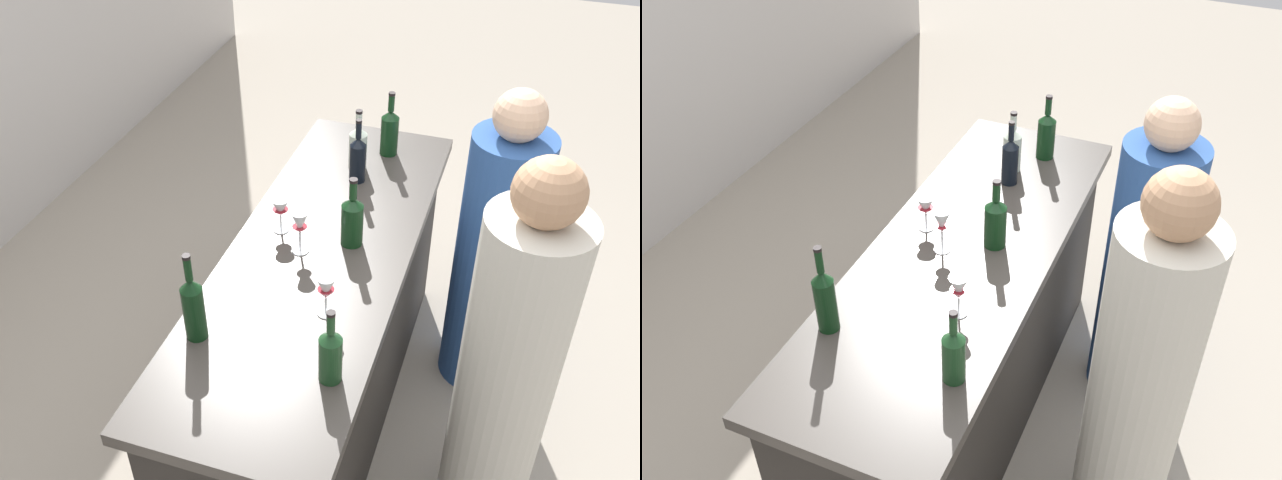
# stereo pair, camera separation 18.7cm
# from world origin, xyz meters

# --- Properties ---
(ground_plane) EXTENTS (12.00, 12.00, 0.00)m
(ground_plane) POSITION_xyz_m (0.00, 0.00, 0.00)
(ground_plane) COLOR #9E9384
(bar_counter) EXTENTS (1.97, 0.66, 0.93)m
(bar_counter) POSITION_xyz_m (0.00, 0.00, 0.47)
(bar_counter) COLOR #2A2723
(bar_counter) RESTS_ON ground
(wine_bottle_leftmost_olive_green) EXTENTS (0.07, 0.07, 0.27)m
(wine_bottle_leftmost_olive_green) POSITION_xyz_m (-0.58, -0.22, 1.04)
(wine_bottle_leftmost_olive_green) COLOR #193D1E
(wine_bottle_leftmost_olive_green) RESTS_ON bar_counter
(wine_bottle_second_left_dark_green) EXTENTS (0.07, 0.07, 0.33)m
(wine_bottle_second_left_dark_green) POSITION_xyz_m (-0.54, 0.24, 1.06)
(wine_bottle_second_left_dark_green) COLOR black
(wine_bottle_second_left_dark_green) RESTS_ON bar_counter
(wine_bottle_center_dark_green) EXTENTS (0.08, 0.08, 0.29)m
(wine_bottle_center_dark_green) POSITION_xyz_m (0.08, -0.10, 1.04)
(wine_bottle_center_dark_green) COLOR black
(wine_bottle_center_dark_green) RESTS_ON bar_counter
(wine_bottle_second_right_near_black) EXTENTS (0.07, 0.07, 0.29)m
(wine_bottle_second_right_near_black) POSITION_xyz_m (0.51, -0.00, 1.04)
(wine_bottle_second_right_near_black) COLOR black
(wine_bottle_second_right_near_black) RESTS_ON bar_counter
(wine_bottle_rightmost_clear_pale) EXTENTS (0.08, 0.08, 0.28)m
(wine_bottle_rightmost_clear_pale) POSITION_xyz_m (0.61, 0.03, 1.04)
(wine_bottle_rightmost_clear_pale) COLOR #B7C6B2
(wine_bottle_rightmost_clear_pale) RESTS_ON bar_counter
(wine_bottle_far_right_dark_green) EXTENTS (0.08, 0.08, 0.30)m
(wine_bottle_far_right_dark_green) POSITION_xyz_m (0.77, -0.07, 1.05)
(wine_bottle_far_right_dark_green) COLOR black
(wine_bottle_far_right_dark_green) RESTS_ON bar_counter
(wine_glass_near_left) EXTENTS (0.07, 0.07, 0.16)m
(wine_glass_near_left) POSITION_xyz_m (-0.32, -0.12, 1.04)
(wine_glass_near_left) COLOR white
(wine_glass_near_left) RESTS_ON bar_counter
(wine_glass_near_center) EXTENTS (0.06, 0.06, 0.18)m
(wine_glass_near_center) POSITION_xyz_m (-0.02, 0.07, 1.06)
(wine_glass_near_center) COLOR white
(wine_glass_near_center) RESTS_ON bar_counter
(wine_glass_near_right) EXTENTS (0.07, 0.07, 0.14)m
(wine_glass_near_right) POSITION_xyz_m (0.07, 0.18, 1.03)
(wine_glass_near_right) COLOR white
(wine_glass_near_right) RESTS_ON bar_counter
(person_left_guest) EXTENTS (0.40, 0.40, 1.61)m
(person_left_guest) POSITION_xyz_m (-0.24, -0.74, 0.75)
(person_left_guest) COLOR beige
(person_left_guest) RESTS_ON ground
(person_center_guest) EXTENTS (0.39, 0.39, 1.46)m
(person_center_guest) POSITION_xyz_m (0.49, -0.62, 0.67)
(person_center_guest) COLOR #284C8C
(person_center_guest) RESTS_ON ground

